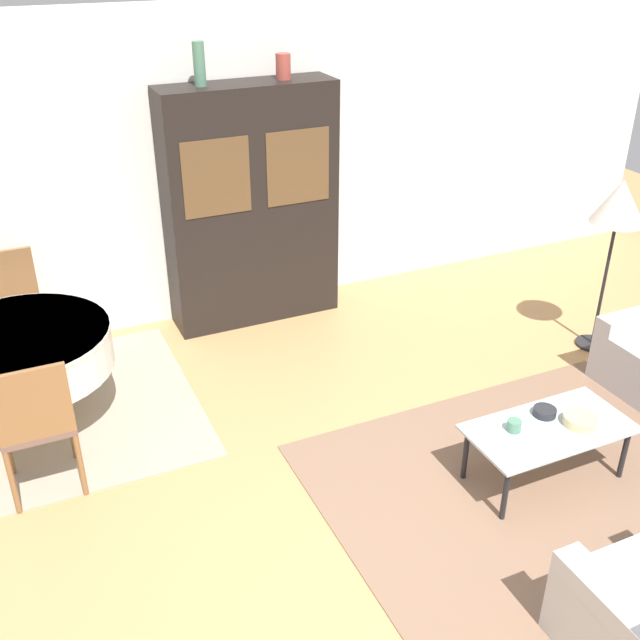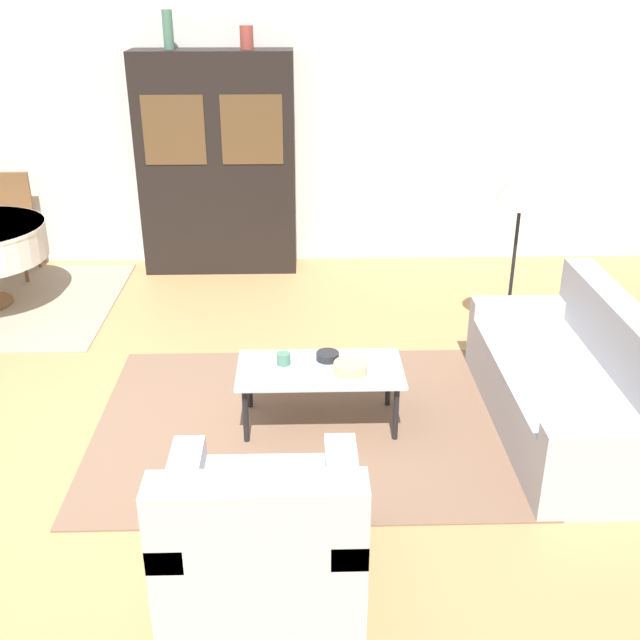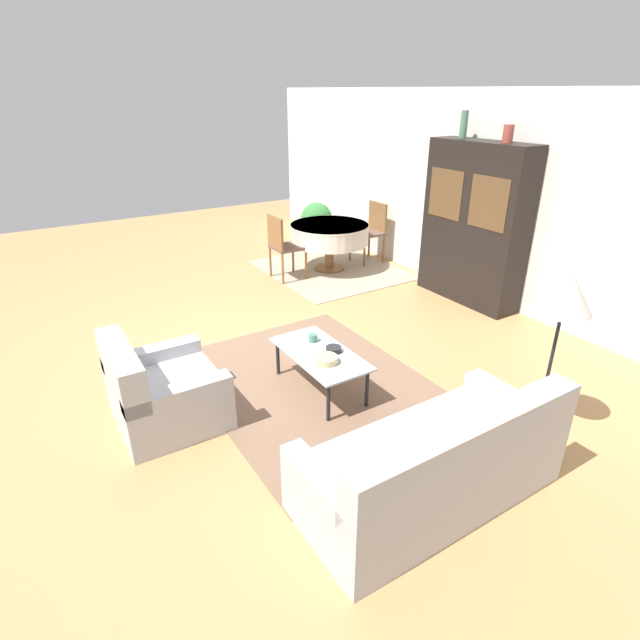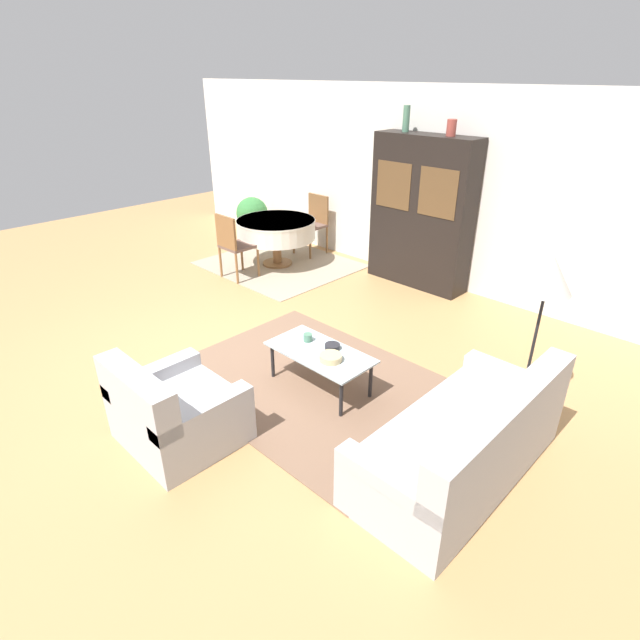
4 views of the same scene
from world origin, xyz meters
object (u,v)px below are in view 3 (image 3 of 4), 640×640
at_px(armchair, 161,392).
at_px(potted_plant, 316,220).
at_px(display_cabinet, 474,225).
at_px(coffee_table, 320,356).
at_px(bowl_small, 334,349).
at_px(vase_tall, 464,124).
at_px(cup, 313,338).
at_px(couch, 434,466).
at_px(dining_table, 329,234).
at_px(dining_chair_far, 372,228).
at_px(bowl, 326,360).
at_px(vase_short, 508,134).
at_px(floor_lamp, 565,296).
at_px(dining_chair_near, 283,243).

height_order(armchair, potted_plant, armchair).
xyz_separation_m(display_cabinet, potted_plant, (-3.43, -0.32, -0.60)).
height_order(coffee_table, bowl_small, bowl_small).
bearing_deg(vase_tall, potted_plant, -174.09).
bearing_deg(cup, display_cabinet, 103.02).
relative_size(couch, potted_plant, 2.43).
bearing_deg(display_cabinet, cup, -76.98).
bearing_deg(coffee_table, vase_tall, 113.26).
relative_size(dining_table, dining_chair_far, 1.28).
bearing_deg(cup, dining_table, 144.10).
relative_size(dining_chair_far, cup, 10.89).
bearing_deg(bowl, potted_plant, 149.15).
bearing_deg(dining_table, display_cabinet, 24.34).
distance_m(bowl_small, vase_short, 3.41).
bearing_deg(coffee_table, bowl, -15.76).
relative_size(floor_lamp, vase_tall, 4.41).
bearing_deg(couch, armchair, 124.61).
bearing_deg(vase_tall, bowl_small, -64.99).
bearing_deg(armchair, couch, 34.61).
height_order(coffee_table, dining_table, dining_table).
bearing_deg(cup, armchair, -93.01).
height_order(couch, armchair, couch).
bearing_deg(floor_lamp, dining_chair_near, -179.73).
distance_m(cup, vase_short, 3.40).
distance_m(floor_lamp, vase_short, 2.90).
bearing_deg(armchair, vase_short, 93.46).
relative_size(display_cabinet, cup, 23.44).
bearing_deg(couch, floor_lamp, 3.88).
xyz_separation_m(dining_chair_far, bowl, (3.15, -2.93, -0.12)).
height_order(coffee_table, display_cabinet, display_cabinet).
bearing_deg(dining_table, armchair, -52.61).
xyz_separation_m(armchair, dining_table, (-2.65, 3.46, 0.30)).
bearing_deg(couch, cup, 85.36).
xyz_separation_m(armchair, dining_chair_far, (-2.65, 4.30, 0.28)).
bearing_deg(bowl_small, dining_table, 147.50).
height_order(couch, potted_plant, couch).
height_order(coffee_table, vase_tall, vase_tall).
relative_size(dining_chair_near, dining_chair_far, 1.00).
xyz_separation_m(bowl, vase_short, (-0.77, 3.02, 1.75)).
bearing_deg(armchair, bowl_small, 76.71).
bearing_deg(bowl_small, floor_lamp, 36.43).
relative_size(coffee_table, vase_short, 5.25).
relative_size(dining_table, bowl_small, 8.32).
xyz_separation_m(vase_tall, potted_plant, (-3.06, -0.32, -1.81)).
bearing_deg(potted_plant, floor_lamp, -13.71).
bearing_deg(cup, dining_chair_near, 157.47).
bearing_deg(couch, dining_chair_near, 74.39).
bearing_deg(coffee_table, potted_plant, 148.57).
xyz_separation_m(couch, dining_chair_far, (-4.59, 2.97, 0.27)).
relative_size(armchair, display_cabinet, 0.45).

